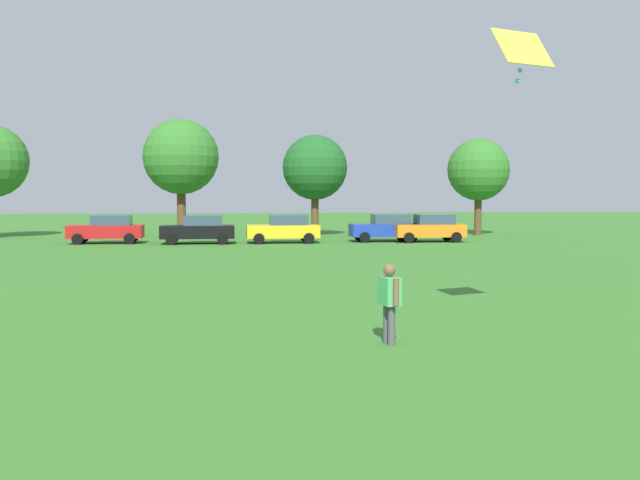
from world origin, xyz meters
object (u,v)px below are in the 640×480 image
parked_car_orange_4 (430,228)px  tree_right (315,168)px  parked_car_yellow_2 (284,229)px  parked_car_blue_3 (387,228)px  parked_car_black_1 (199,229)px  tree_far_right (479,170)px  adult_bystander (389,296)px  parked_car_red_0 (107,229)px  kite (522,50)px  tree_left (181,157)px

parked_car_orange_4 → tree_right: size_ratio=0.61×
parked_car_yellow_2 → tree_right: 8.35m
parked_car_blue_3 → parked_car_black_1: bearing=2.4°
parked_car_black_1 → tree_far_right: (19.42, 6.46, 3.76)m
adult_bystander → parked_car_red_0: size_ratio=0.37×
tree_far_right → parked_car_black_1: bearing=-161.6°
parked_car_red_0 → tree_far_right: 25.68m
parked_car_orange_4 → tree_right: 10.17m
kite → tree_far_right: size_ratio=0.20×
tree_far_right → tree_left: bearing=176.6°
adult_bystander → parked_car_orange_4: size_ratio=0.37×
kite → tree_right: tree_right is taller
parked_car_orange_4 → tree_far_right: size_ratio=0.63×
parked_car_black_1 → tree_right: 11.03m
adult_bystander → parked_car_black_1: size_ratio=0.37×
adult_bystander → tree_right: tree_right is taller
parked_car_red_0 → kite: bearing=113.8°
adult_bystander → parked_car_blue_3: (6.83, 29.93, -0.08)m
parked_car_black_1 → parked_car_blue_3: same height
tree_left → tree_right: 9.25m
adult_bystander → parked_car_yellow_2: parked_car_yellow_2 is taller
adult_bystander → parked_car_blue_3: bearing=156.6°
parked_car_black_1 → tree_left: size_ratio=0.53×
parked_car_blue_3 → tree_right: bearing=-60.1°
parked_car_blue_3 → tree_left: (-12.82, 7.20, 4.60)m
parked_car_black_1 → parked_car_orange_4: same height
parked_car_red_0 → parked_car_blue_3: size_ratio=1.00×
parked_car_yellow_2 → tree_left: size_ratio=0.53×
parked_car_blue_3 → tree_far_right: (8.02, 5.98, 3.76)m
parked_car_orange_4 → adult_bystander: bearing=72.2°
parked_car_blue_3 → parked_car_red_0: bearing=-1.8°
parked_car_black_1 → parked_car_yellow_2: size_ratio=1.00×
adult_bystander → tree_left: size_ratio=0.20×
adult_bystander → tree_right: 36.61m
kite → parked_car_yellow_2: (-2.59, 28.42, -5.09)m
parked_car_yellow_2 → tree_far_right: 16.24m
parked_car_yellow_2 → parked_car_orange_4: (8.91, -0.21, 0.00)m
tree_left → tree_far_right: 20.90m
tree_right → tree_far_right: (11.66, -0.36, -0.12)m
kite → parked_car_orange_4: (6.32, 28.22, -5.09)m
parked_car_orange_4 → tree_far_right: 9.46m
kite → tree_left: bearing=104.0°
kite → tree_right: 35.32m
kite → tree_far_right: tree_far_right is taller
kite → tree_left: size_ratio=0.17×
adult_bystander → tree_far_right: 39.04m
kite → tree_far_right: 36.90m
parked_car_red_0 → tree_left: size_ratio=0.53×
parked_car_red_0 → parked_car_orange_4: same height
parked_car_red_0 → tree_left: tree_left is taller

